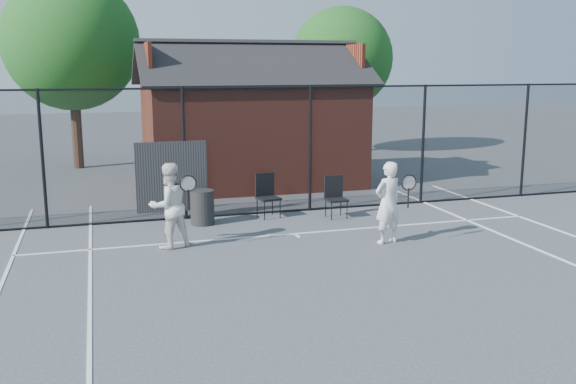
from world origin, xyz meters
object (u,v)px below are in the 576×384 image
object	(u,v)px
chair_left	(268,196)
chair_right	(336,198)
player_back	(169,206)
clubhouse	(251,129)
player_front	(388,202)
waste_bin	(202,207)

from	to	relation	value
chair_left	chair_right	size ratio (longest dim) A/B	1.05
player_back	chair_right	bearing A→B (deg)	18.94
clubhouse	player_front	distance (m)	7.29
player_back	player_front	bearing A→B (deg)	-12.30
waste_bin	player_front	bearing A→B (deg)	-38.08
clubhouse	player_back	size ratio (longest dim) A/B	3.92
player_front	waste_bin	xyz separation A→B (m)	(-3.27, 2.56, -0.44)
chair_right	waste_bin	world-z (taller)	chair_right
clubhouse	chair_right	distance (m)	5.10
clubhouse	chair_left	size ratio (longest dim) A/B	6.52
chair_left	player_back	bearing A→B (deg)	-154.05
chair_right	waste_bin	size ratio (longest dim) A/B	1.24
chair_right	waste_bin	distance (m)	3.07
player_front	player_back	world-z (taller)	player_back
player_front	chair_right	world-z (taller)	player_front
player_front	waste_bin	bearing A→B (deg)	141.92
player_back	clubhouse	bearing A→B (deg)	63.53
player_front	waste_bin	size ratio (longest dim) A/B	2.13
clubhouse	chair_left	world-z (taller)	clubhouse
player_back	waste_bin	xyz separation A→B (m)	(0.90, 1.65, -0.45)
player_front	chair_left	bearing A→B (deg)	121.52
player_front	player_back	distance (m)	4.27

